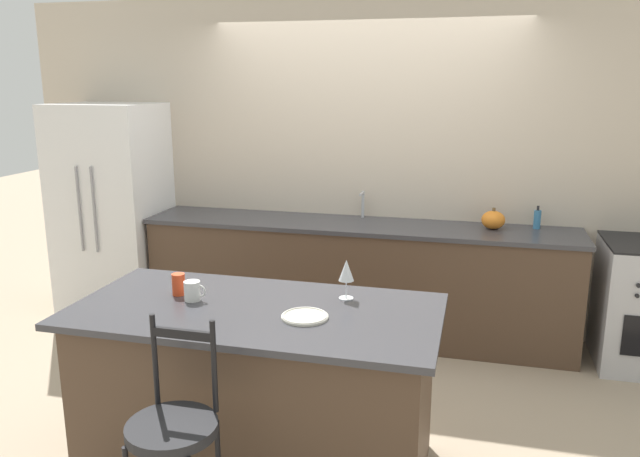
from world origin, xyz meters
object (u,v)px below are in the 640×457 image
Objects in this scene: wine_glass at (346,271)px; coffee_mug at (193,291)px; tumbler_cup at (179,284)px; bar_stool_near at (174,448)px; pumpkin_decoration at (493,220)px; dinner_plate at (305,316)px; refrigerator at (113,212)px; soap_bottle at (537,219)px.

wine_glass is 1.76× the size of coffee_mug.
wine_glass is at bearing 10.60° from tumbler_cup.
bar_stool_near is 3.04m from pumpkin_decoration.
wine_glass is 0.91m from tumbler_cup.
coffee_mug reaches higher than dinner_plate.
pumpkin_decoration is at bearing 51.56° from coffee_mug.
tumbler_cup is at bearing 151.16° from coffee_mug.
dinner_plate is 1.31× the size of pumpkin_decoration.
dinner_plate is at bearing -11.79° from tumbler_cup.
refrigerator is 8.62× the size of wine_glass.
tumbler_cup is at bearing -169.40° from wine_glass.
tumbler_cup is 2.52m from pumpkin_decoration.
dinner_plate is 1.31× the size of soap_bottle.
coffee_mug is (-0.64, 0.10, 0.04)m from dinner_plate.
bar_stool_near is at bearing -53.80° from refrigerator.
wine_glass is 1.82× the size of tumbler_cup.
wine_glass is at bearing 16.41° from coffee_mug.
coffee_mug is 1.03× the size of tumbler_cup.
pumpkin_decoration reaches higher than coffee_mug.
soap_bottle is at bearing 59.99° from dinner_plate.
bar_stool_near is at bearing -117.36° from wine_glass.
wine_glass reaches higher than tumbler_cup.
coffee_mug is 0.13m from tumbler_cup.
dinner_plate is 0.65m from coffee_mug.
soap_bottle is (3.51, 0.22, 0.08)m from refrigerator.
tumbler_cup is (1.52, -1.77, 0.04)m from refrigerator.
bar_stool_near reaches higher than dinner_plate.
pumpkin_decoration is (1.55, 1.95, 0.04)m from coffee_mug.
bar_stool_near is at bearing -65.56° from tumbler_cup.
tumbler_cup reaches higher than coffee_mug.
bar_stool_near is 1.23m from wine_glass.
tumbler_cup is (-0.75, 0.16, 0.05)m from dinner_plate.
refrigerator is 3.52m from soap_bottle.
pumpkin_decoration is 1.00× the size of soap_bottle.
coffee_mug is (1.63, -1.83, 0.04)m from refrigerator.
wine_glass is at bearing -33.53° from refrigerator.
pumpkin_decoration reaches higher than bar_stool_near.
wine_glass is at bearing 62.64° from bar_stool_near.
pumpkin_decoration is (3.19, 0.13, 0.08)m from refrigerator.
wine_glass is (0.14, 0.32, 0.14)m from dinner_plate.
refrigerator is 3.19m from pumpkin_decoration.
wine_glass reaches higher than pumpkin_decoration.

